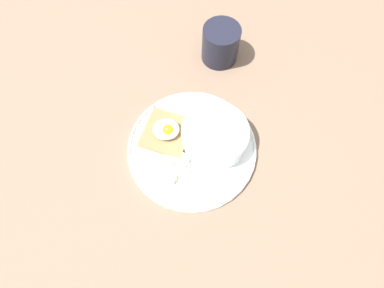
% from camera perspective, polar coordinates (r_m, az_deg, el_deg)
% --- Properties ---
extents(ground_plane, '(1.20, 1.20, 0.02)m').
position_cam_1_polar(ground_plane, '(0.72, 0.00, -1.27)').
color(ground_plane, '#765E4B').
rests_on(ground_plane, ground).
extents(plate, '(0.30, 0.30, 0.02)m').
position_cam_1_polar(plate, '(0.70, 0.00, -0.72)').
color(plate, white).
rests_on(plate, ground_plane).
extents(oatmeal_bowl, '(0.15, 0.15, 0.06)m').
position_cam_1_polar(oatmeal_bowl, '(0.68, 4.36, 1.59)').
color(oatmeal_bowl, white).
rests_on(oatmeal_bowl, plate).
extents(toast_slice, '(0.14, 0.14, 0.01)m').
position_cam_1_polar(toast_slice, '(0.71, -4.83, 2.10)').
color(toast_slice, olive).
rests_on(toast_slice, plate).
extents(poached_egg, '(0.06, 0.05, 0.04)m').
position_cam_1_polar(poached_egg, '(0.69, -4.90, 2.80)').
color(poached_egg, white).
rests_on(poached_egg, toast_slice).
extents(banana_slice_front, '(0.04, 0.04, 0.01)m').
position_cam_1_polar(banana_slice_front, '(0.67, -1.66, -5.66)').
color(banana_slice_front, beige).
rests_on(banana_slice_front, plate).
extents(banana_slice_left, '(0.04, 0.05, 0.02)m').
position_cam_1_polar(banana_slice_left, '(0.68, -1.98, -3.12)').
color(banana_slice_left, '#FAF2C2').
rests_on(banana_slice_left, plate).
extents(banana_slice_back, '(0.04, 0.04, 0.02)m').
position_cam_1_polar(banana_slice_back, '(0.68, -4.46, -3.00)').
color(banana_slice_back, beige).
rests_on(banana_slice_back, plate).
extents(banana_slice_right, '(0.04, 0.04, 0.02)m').
position_cam_1_polar(banana_slice_right, '(0.67, -4.39, -6.56)').
color(banana_slice_right, '#F7F0C4').
rests_on(banana_slice_right, plate).
extents(coffee_mug, '(0.10, 0.10, 0.10)m').
position_cam_1_polar(coffee_mug, '(0.81, 5.45, 18.47)').
color(coffee_mug, black).
rests_on(coffee_mug, ground_plane).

